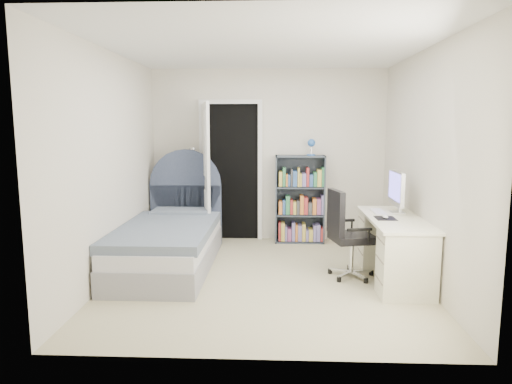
{
  "coord_description": "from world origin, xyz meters",
  "views": [
    {
      "loc": [
        0.12,
        -4.91,
        1.7
      ],
      "look_at": [
        -0.1,
        0.06,
        0.96
      ],
      "focal_mm": 32.0,
      "sensor_mm": 36.0,
      "label": 1
    }
  ],
  "objects_px": {
    "nightstand": "(171,214)",
    "bookcase": "(301,203)",
    "floor_lamp": "(192,203)",
    "office_chair": "(346,230)",
    "desk": "(394,246)",
    "bed": "(170,240)"
  },
  "relations": [
    {
      "from": "nightstand",
      "to": "bookcase",
      "type": "relative_size",
      "value": 0.4
    },
    {
      "from": "nightstand",
      "to": "floor_lamp",
      "type": "distance_m",
      "value": 0.36
    },
    {
      "from": "nightstand",
      "to": "bookcase",
      "type": "xyz_separation_m",
      "value": [
        1.91,
        0.03,
        0.18
      ]
    },
    {
      "from": "bookcase",
      "to": "office_chair",
      "type": "bearing_deg",
      "value": -75.25
    },
    {
      "from": "desk",
      "to": "office_chair",
      "type": "height_order",
      "value": "desk"
    },
    {
      "from": "floor_lamp",
      "to": "bookcase",
      "type": "relative_size",
      "value": 0.92
    },
    {
      "from": "nightstand",
      "to": "office_chair",
      "type": "distance_m",
      "value": 2.78
    },
    {
      "from": "bookcase",
      "to": "desk",
      "type": "distance_m",
      "value": 1.87
    },
    {
      "from": "desk",
      "to": "floor_lamp",
      "type": "bearing_deg",
      "value": 147.18
    },
    {
      "from": "floor_lamp",
      "to": "office_chair",
      "type": "xyz_separation_m",
      "value": [
        2.01,
        -1.58,
        -0.02
      ]
    },
    {
      "from": "floor_lamp",
      "to": "bed",
      "type": "bearing_deg",
      "value": -92.38
    },
    {
      "from": "bed",
      "to": "nightstand",
      "type": "bearing_deg",
      "value": 102.78
    },
    {
      "from": "bed",
      "to": "nightstand",
      "type": "height_order",
      "value": "bed"
    },
    {
      "from": "bookcase",
      "to": "desk",
      "type": "bearing_deg",
      "value": -59.92
    },
    {
      "from": "nightstand",
      "to": "bookcase",
      "type": "height_order",
      "value": "bookcase"
    },
    {
      "from": "bookcase",
      "to": "bed",
      "type": "bearing_deg",
      "value": -144.19
    },
    {
      "from": "bed",
      "to": "floor_lamp",
      "type": "relative_size",
      "value": 1.59
    },
    {
      "from": "office_chair",
      "to": "bookcase",
      "type": "bearing_deg",
      "value": 104.75
    },
    {
      "from": "desk",
      "to": "bookcase",
      "type": "bearing_deg",
      "value": 120.08
    },
    {
      "from": "desk",
      "to": "office_chair",
      "type": "xyz_separation_m",
      "value": [
        -0.52,
        0.05,
        0.16
      ]
    },
    {
      "from": "nightstand",
      "to": "desk",
      "type": "xyz_separation_m",
      "value": [
        2.84,
        -1.57,
        -0.01
      ]
    },
    {
      "from": "bookcase",
      "to": "desk",
      "type": "xyz_separation_m",
      "value": [
        0.93,
        -1.61,
        -0.19
      ]
    }
  ]
}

